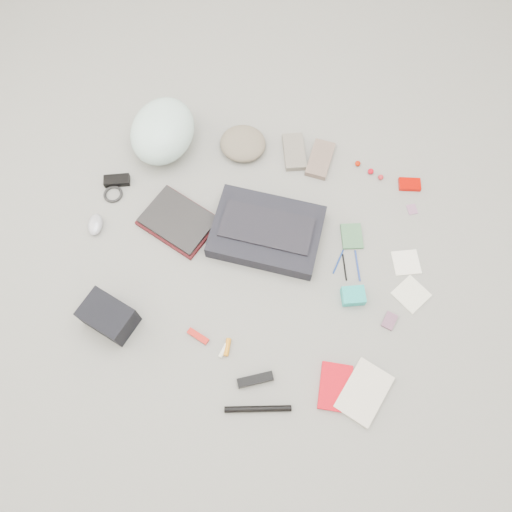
% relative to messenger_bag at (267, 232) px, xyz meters
% --- Properties ---
extents(ground_plane, '(4.00, 4.00, 0.00)m').
position_rel_messenger_bag_xyz_m(ground_plane, '(-0.02, -0.13, -0.04)').
color(ground_plane, gray).
extents(messenger_bag, '(0.49, 0.36, 0.08)m').
position_rel_messenger_bag_xyz_m(messenger_bag, '(0.00, 0.00, 0.00)').
color(messenger_bag, black).
rests_on(messenger_bag, ground_plane).
extents(bag_flap, '(0.41, 0.20, 0.01)m').
position_rel_messenger_bag_xyz_m(bag_flap, '(0.00, 0.00, 0.05)').
color(bag_flap, black).
rests_on(bag_flap, messenger_bag).
extents(laptop_sleeve, '(0.39, 0.34, 0.02)m').
position_rel_messenger_bag_xyz_m(laptop_sleeve, '(-0.41, -0.02, -0.03)').
color(laptop_sleeve, '#4F1417').
rests_on(laptop_sleeve, ground_plane).
extents(laptop, '(0.36, 0.32, 0.02)m').
position_rel_messenger_bag_xyz_m(laptop, '(-0.41, -0.02, -0.01)').
color(laptop, black).
rests_on(laptop, laptop_sleeve).
extents(bike_helmet, '(0.32, 0.39, 0.22)m').
position_rel_messenger_bag_xyz_m(bike_helmet, '(-0.58, 0.38, 0.07)').
color(bike_helmet, silver).
rests_on(bike_helmet, ground_plane).
extents(beanie, '(0.24, 0.23, 0.08)m').
position_rel_messenger_bag_xyz_m(beanie, '(-0.20, 0.44, -0.00)').
color(beanie, '#796C59').
rests_on(beanie, ground_plane).
extents(mitten_left, '(0.15, 0.22, 0.03)m').
position_rel_messenger_bag_xyz_m(mitten_left, '(0.05, 0.46, -0.02)').
color(mitten_left, gray).
rests_on(mitten_left, ground_plane).
extents(mitten_right, '(0.12, 0.21, 0.03)m').
position_rel_messenger_bag_xyz_m(mitten_right, '(0.18, 0.44, -0.02)').
color(mitten_right, '#80675A').
rests_on(mitten_right, ground_plane).
extents(power_brick, '(0.13, 0.09, 0.03)m').
position_rel_messenger_bag_xyz_m(power_brick, '(-0.75, 0.13, -0.02)').
color(power_brick, black).
rests_on(power_brick, ground_plane).
extents(cable_coil, '(0.12, 0.12, 0.01)m').
position_rel_messenger_bag_xyz_m(cable_coil, '(-0.75, 0.06, -0.03)').
color(cable_coil, black).
rests_on(cable_coil, ground_plane).
extents(mouse, '(0.08, 0.12, 0.04)m').
position_rel_messenger_bag_xyz_m(mouse, '(-0.77, -0.11, -0.02)').
color(mouse, '#A4A6B1').
rests_on(mouse, ground_plane).
extents(camera_bag, '(0.24, 0.20, 0.13)m').
position_rel_messenger_bag_xyz_m(camera_bag, '(-0.56, -0.52, 0.03)').
color(camera_bag, black).
rests_on(camera_bag, ground_plane).
extents(multitool, '(0.10, 0.06, 0.01)m').
position_rel_messenger_bag_xyz_m(multitool, '(-0.19, -0.51, -0.03)').
color(multitool, red).
rests_on(multitool, ground_plane).
extents(toiletry_tube_white, '(0.03, 0.06, 0.02)m').
position_rel_messenger_bag_xyz_m(toiletry_tube_white, '(-0.07, -0.55, -0.03)').
color(toiletry_tube_white, silver).
rests_on(toiletry_tube_white, ground_plane).
extents(toiletry_tube_orange, '(0.02, 0.07, 0.02)m').
position_rel_messenger_bag_xyz_m(toiletry_tube_orange, '(-0.06, -0.54, -0.03)').
color(toiletry_tube_orange, orange).
rests_on(toiletry_tube_orange, ground_plane).
extents(u_lock, '(0.15, 0.09, 0.03)m').
position_rel_messenger_bag_xyz_m(u_lock, '(0.08, -0.64, -0.03)').
color(u_lock, black).
rests_on(u_lock, ground_plane).
extents(bike_pump, '(0.26, 0.08, 0.02)m').
position_rel_messenger_bag_xyz_m(bike_pump, '(0.11, -0.75, -0.03)').
color(bike_pump, black).
rests_on(bike_pump, ground_plane).
extents(book_red, '(0.13, 0.19, 0.02)m').
position_rel_messenger_bag_xyz_m(book_red, '(0.40, -0.61, -0.03)').
color(book_red, red).
rests_on(book_red, ground_plane).
extents(book_white, '(0.23, 0.27, 0.02)m').
position_rel_messenger_bag_xyz_m(book_white, '(0.51, -0.60, -0.03)').
color(book_white, beige).
rests_on(book_white, ground_plane).
extents(notepad, '(0.12, 0.14, 0.01)m').
position_rel_messenger_bag_xyz_m(notepad, '(0.38, 0.07, -0.03)').
color(notepad, '#3E7047').
rests_on(notepad, ground_plane).
extents(pen_blue, '(0.04, 0.12, 0.01)m').
position_rel_messenger_bag_xyz_m(pen_blue, '(0.34, -0.06, -0.04)').
color(pen_blue, navy).
rests_on(pen_blue, ground_plane).
extents(pen_black, '(0.04, 0.12, 0.01)m').
position_rel_messenger_bag_xyz_m(pen_black, '(0.37, -0.09, -0.04)').
color(pen_black, black).
rests_on(pen_black, ground_plane).
extents(pen_navy, '(0.05, 0.14, 0.01)m').
position_rel_messenger_bag_xyz_m(pen_navy, '(0.42, -0.07, -0.04)').
color(pen_navy, navy).
rests_on(pen_navy, ground_plane).
extents(accordion_wallet, '(0.11, 0.10, 0.05)m').
position_rel_messenger_bag_xyz_m(accordion_wallet, '(0.42, -0.22, -0.02)').
color(accordion_wallet, '#1AB2AA').
rests_on(accordion_wallet, ground_plane).
extents(card_deck, '(0.07, 0.08, 0.01)m').
position_rel_messenger_bag_xyz_m(card_deck, '(0.59, -0.29, -0.03)').
color(card_deck, '#83536D').
rests_on(card_deck, ground_plane).
extents(napkin_top, '(0.14, 0.14, 0.01)m').
position_rel_messenger_bag_xyz_m(napkin_top, '(0.63, -0.01, -0.04)').
color(napkin_top, white).
rests_on(napkin_top, ground_plane).
extents(napkin_bottom, '(0.18, 0.18, 0.01)m').
position_rel_messenger_bag_xyz_m(napkin_bottom, '(0.67, -0.15, -0.04)').
color(napkin_bottom, silver).
rests_on(napkin_bottom, ground_plane).
extents(lollipop_a, '(0.03, 0.03, 0.03)m').
position_rel_messenger_bag_xyz_m(lollipop_a, '(0.36, 0.45, -0.03)').
color(lollipop_a, '#B91901').
rests_on(lollipop_a, ground_plane).
extents(lollipop_b, '(0.03, 0.03, 0.03)m').
position_rel_messenger_bag_xyz_m(lollipop_b, '(0.42, 0.42, -0.03)').
color(lollipop_b, '#C10313').
rests_on(lollipop_b, ground_plane).
extents(lollipop_c, '(0.03, 0.03, 0.03)m').
position_rel_messenger_bag_xyz_m(lollipop_c, '(0.47, 0.40, -0.03)').
color(lollipop_c, red).
rests_on(lollipop_c, ground_plane).
extents(altoids_tin, '(0.11, 0.08, 0.02)m').
position_rel_messenger_bag_xyz_m(altoids_tin, '(0.61, 0.39, -0.03)').
color(altoids_tin, '#BA0800').
rests_on(altoids_tin, ground_plane).
extents(stamp_sheet, '(0.06, 0.06, 0.00)m').
position_rel_messenger_bag_xyz_m(stamp_sheet, '(0.64, 0.26, -0.04)').
color(stamp_sheet, '#A16990').
rests_on(stamp_sheet, ground_plane).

